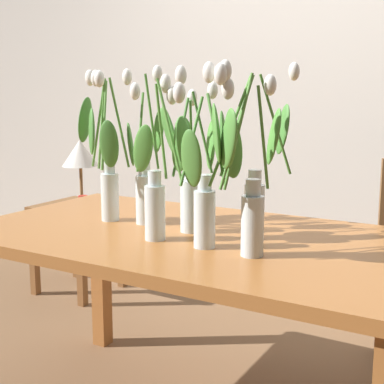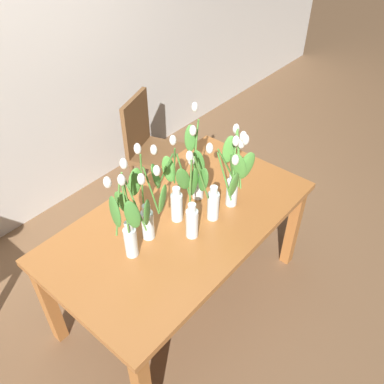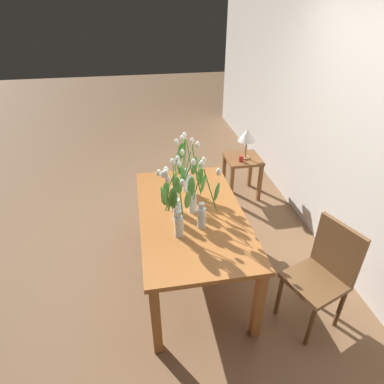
# 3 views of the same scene
# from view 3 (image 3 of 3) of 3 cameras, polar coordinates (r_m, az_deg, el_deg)

# --- Properties ---
(ground_plane) EXTENTS (18.00, 18.00, 0.00)m
(ground_plane) POSITION_cam_3_polar(r_m,az_deg,el_deg) (3.34, -0.11, -14.02)
(ground_plane) COLOR brown
(room_wall_rear) EXTENTS (9.00, 0.10, 2.70)m
(room_wall_rear) POSITION_cam_3_polar(r_m,az_deg,el_deg) (3.17, 28.64, 8.68)
(room_wall_rear) COLOR beige
(room_wall_rear) RESTS_ON ground
(dining_table) EXTENTS (1.60, 0.90, 0.74)m
(dining_table) POSITION_cam_3_polar(r_m,az_deg,el_deg) (2.91, -0.12, -5.08)
(dining_table) COLOR #A3602D
(dining_table) RESTS_ON ground
(tulip_vase_0) EXTENTS (0.18, 0.18, 0.52)m
(tulip_vase_0) POSITION_cam_3_polar(r_m,az_deg,el_deg) (2.62, -3.14, -2.59)
(tulip_vase_0) COLOR silver
(tulip_vase_0) RESTS_ON dining_table
(tulip_vase_1) EXTENTS (0.21, 0.24, 0.57)m
(tulip_vase_1) POSITION_cam_3_polar(r_m,az_deg,el_deg) (2.47, -3.01, -3.01)
(tulip_vase_1) COLOR silver
(tulip_vase_1) RESTS_ON dining_table
(tulip_vase_2) EXTENTS (0.14, 0.21, 0.58)m
(tulip_vase_2) POSITION_cam_3_polar(r_m,az_deg,el_deg) (2.94, -0.13, 1.79)
(tulip_vase_2) COLOR silver
(tulip_vase_2) RESTS_ON dining_table
(tulip_vase_3) EXTENTS (0.23, 0.25, 0.58)m
(tulip_vase_3) POSITION_cam_3_polar(r_m,az_deg,el_deg) (2.58, 1.82, -2.58)
(tulip_vase_3) COLOR silver
(tulip_vase_3) RESTS_ON dining_table
(tulip_vase_4) EXTENTS (0.18, 0.14, 0.56)m
(tulip_vase_4) POSITION_cam_3_polar(r_m,az_deg,el_deg) (2.77, -2.84, -0.17)
(tulip_vase_4) COLOR silver
(tulip_vase_4) RESTS_ON dining_table
(tulip_vase_5) EXTENTS (0.20, 0.23, 0.57)m
(tulip_vase_5) POSITION_cam_3_polar(r_m,az_deg,el_deg) (3.04, -1.24, 4.04)
(tulip_vase_5) COLOR silver
(tulip_vase_5) RESTS_ON dining_table
(tulip_vase_6) EXTENTS (0.19, 0.26, 0.52)m
(tulip_vase_6) POSITION_cam_3_polar(r_m,az_deg,el_deg) (2.76, 0.27, 0.08)
(tulip_vase_6) COLOR silver
(tulip_vase_6) RESTS_ON dining_table
(dining_chair) EXTENTS (0.51, 0.51, 0.93)m
(dining_chair) POSITION_cam_3_polar(r_m,az_deg,el_deg) (2.82, 21.97, -12.64)
(dining_chair) COLOR brown
(dining_chair) RESTS_ON ground
(side_table) EXTENTS (0.44, 0.44, 0.55)m
(side_table) POSITION_cam_3_polar(r_m,az_deg,el_deg) (4.34, 8.77, 4.56)
(side_table) COLOR brown
(side_table) RESTS_ON ground
(table_lamp) EXTENTS (0.22, 0.22, 0.40)m
(table_lamp) POSITION_cam_3_polar(r_m,az_deg,el_deg) (4.15, 9.60, 9.65)
(table_lamp) COLOR olive
(table_lamp) RESTS_ON side_table
(pillar_candle) EXTENTS (0.06, 0.06, 0.07)m
(pillar_candle) POSITION_cam_3_polar(r_m,az_deg,el_deg) (4.17, 8.57, 5.77)
(pillar_candle) COLOR #B72D23
(pillar_candle) RESTS_ON side_table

